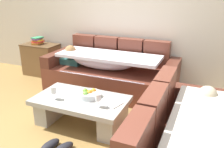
% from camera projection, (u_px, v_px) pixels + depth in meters
% --- Properties ---
extents(ground_plane, '(14.00, 14.00, 0.00)m').
position_uv_depth(ground_plane, '(60.00, 143.00, 2.81)').
color(ground_plane, olive).
extents(back_wall, '(9.00, 0.10, 2.70)m').
position_uv_depth(back_wall, '(125.00, 10.00, 4.20)').
color(back_wall, beige).
rests_on(back_wall, ground_plane).
extents(couch_along_wall, '(2.21, 0.92, 0.88)m').
position_uv_depth(couch_along_wall, '(109.00, 73.00, 4.12)').
color(couch_along_wall, brown).
rests_on(couch_along_wall, ground_plane).
extents(coffee_table, '(1.20, 0.68, 0.38)m').
position_uv_depth(coffee_table, '(81.00, 108.00, 3.12)').
color(coffee_table, '#9C9C94').
rests_on(coffee_table, ground_plane).
extents(fruit_bowl, '(0.28, 0.28, 0.10)m').
position_uv_depth(fruit_bowl, '(89.00, 94.00, 3.09)').
color(fruit_bowl, silver).
rests_on(fruit_bowl, coffee_table).
extents(wine_glass_near_left, '(0.07, 0.07, 0.17)m').
position_uv_depth(wine_glass_near_left, '(53.00, 91.00, 3.01)').
color(wine_glass_near_left, silver).
rests_on(wine_glass_near_left, coffee_table).
extents(wine_glass_near_right, '(0.07, 0.07, 0.17)m').
position_uv_depth(wine_glass_near_right, '(98.00, 98.00, 2.82)').
color(wine_glass_near_right, silver).
rests_on(wine_glass_near_right, coffee_table).
extents(open_magazine, '(0.33, 0.28, 0.01)m').
position_uv_depth(open_magazine, '(110.00, 102.00, 2.95)').
color(open_magazine, white).
rests_on(open_magazine, coffee_table).
extents(side_cabinet, '(0.72, 0.44, 0.64)m').
position_uv_depth(side_cabinet, '(41.00, 59.00, 4.92)').
color(side_cabinet, brown).
rests_on(side_cabinet, ground_plane).
extents(book_stack_on_cabinet, '(0.18, 0.24, 0.14)m').
position_uv_depth(book_stack_on_cabinet, '(38.00, 41.00, 4.80)').
color(book_stack_on_cabinet, '#B76623').
rests_on(book_stack_on_cabinet, side_cabinet).
extents(pair_of_shoes, '(0.35, 0.30, 0.09)m').
position_uv_depth(pair_of_shoes, '(57.00, 147.00, 2.67)').
color(pair_of_shoes, black).
rests_on(pair_of_shoes, ground_plane).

